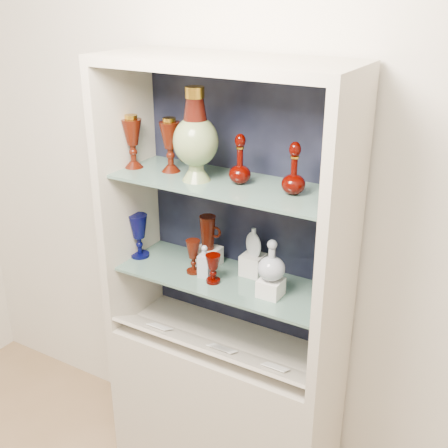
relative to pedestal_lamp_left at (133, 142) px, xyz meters
The scene contains 31 objects.
wall_back 0.52m from the pedestal_lamp_left, 27.95° to the left, with size 3.50×0.02×2.80m, color beige.
cabinet_base 1.28m from the pedestal_lamp_left, ahead, with size 1.00×0.40×0.75m, color beige.
cabinet_back_panel 0.54m from the pedestal_lamp_left, 24.76° to the left, with size 0.98×0.02×1.15m, color black.
cabinet_side_left 0.26m from the pedestal_lamp_left, 169.22° to the left, with size 0.04×0.40×1.15m, color beige.
cabinet_side_right 0.95m from the pedestal_lamp_left, ahead, with size 0.04×0.40×1.15m, color beige.
cabinet_top_cap 0.55m from the pedestal_lamp_left, ahead, with size 1.00×0.40×0.04m, color beige.
shelf_lower 0.69m from the pedestal_lamp_left, ahead, with size 0.92×0.34×0.01m, color slate.
shelf_upper 0.45m from the pedestal_lamp_left, ahead, with size 0.92×0.34×0.01m, color slate.
label_ledge 0.91m from the pedestal_lamp_left, 13.14° to the right, with size 0.92×0.18×0.01m, color beige.
label_card_0 1.08m from the pedestal_lamp_left, ahead, with size 0.10×0.07×0.00m, color white.
label_card_1 0.81m from the pedestal_lamp_left, 30.68° to the right, with size 0.10×0.07×0.00m, color white.
label_card_2 0.93m from the pedestal_lamp_left, 11.48° to the right, with size 0.10×0.07×0.00m, color white.
label_card_3 0.93m from the pedestal_lamp_left, 11.87° to the right, with size 0.10×0.07×0.00m, color white.
pedestal_lamp_left is the anchor object (origin of this frame).
pedestal_lamp_right 0.17m from the pedestal_lamp_left, 11.70° to the left, with size 0.08×0.08×0.22m, color #411107, non-canonical shape.
enamel_urn 0.33m from the pedestal_lamp_left, ahead, with size 0.18×0.18×0.36m, color #0C4919, non-canonical shape.
ruby_decanter_a 0.49m from the pedestal_lamp_left, ahead, with size 0.09×0.09×0.22m, color #420500, non-canonical shape.
ruby_decanter_b 0.71m from the pedestal_lamp_left, ahead, with size 0.09×0.09×0.21m, color #420500, non-canonical shape.
lidded_bowl 0.87m from the pedestal_lamp_left, ahead, with size 0.09×0.09×0.10m, color #420500, non-canonical shape.
cobalt_goblet 0.43m from the pedestal_lamp_left, 123.26° to the left, with size 0.08×0.08×0.20m, color #07083A, non-canonical shape.
ruby_goblet_tall 0.54m from the pedestal_lamp_left, ahead, with size 0.06×0.06×0.15m, color #411107, non-canonical shape.
ruby_goblet_small 0.62m from the pedestal_lamp_left, ahead, with size 0.06×0.06×0.12m, color #420500, non-canonical shape.
riser_ruby_pitcher 0.58m from the pedestal_lamp_left, 16.28° to the left, with size 0.10×0.10×0.08m, color silver.
ruby_pitcher 0.49m from the pedestal_lamp_left, 16.28° to the left, with size 0.11×0.07×0.15m, color #411107, non-canonical shape.
clear_square_bottle 0.58m from the pedestal_lamp_left, ahead, with size 0.05×0.05×0.14m, color #949DAC, non-canonical shape.
riser_flat_flask 0.72m from the pedestal_lamp_left, 12.24° to the left, with size 0.09×0.09×0.09m, color silver.
flat_flask 0.65m from the pedestal_lamp_left, 12.24° to the left, with size 0.09×0.04×0.12m, color silver, non-canonical shape.
riser_clear_round_decanter 0.82m from the pedestal_lamp_left, ahead, with size 0.09×0.09×0.07m, color silver.
clear_round_decanter 0.76m from the pedestal_lamp_left, ahead, with size 0.11×0.11×0.16m, color #949DAC, non-canonical shape.
riser_cameo_medallion 1.00m from the pedestal_lamp_left, ahead, with size 0.08×0.08×0.10m, color silver.
cameo_medallion 0.95m from the pedestal_lamp_left, ahead, with size 0.10×0.04×0.11m, color black, non-canonical shape.
Camera 1 is at (1.03, -0.24, 2.17)m, focal length 45.00 mm.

